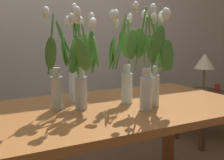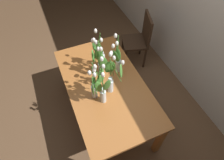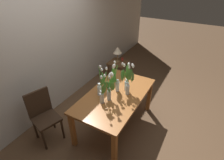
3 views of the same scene
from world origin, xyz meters
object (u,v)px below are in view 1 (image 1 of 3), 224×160
at_px(tulip_vase_0, 79,66).
at_px(tulip_vase_5, 146,66).
at_px(table_lamp, 205,62).
at_px(side_table, 203,102).
at_px(tulip_vase_1, 82,70).
at_px(tulip_vase_3, 61,73).
at_px(tulip_vase_2, 122,65).
at_px(tulip_vase_4, 157,69).
at_px(pillar_candle, 217,88).
at_px(dining_table, 113,121).

distance_m(tulip_vase_0, tulip_vase_5, 0.43).
bearing_deg(tulip_vase_5, table_lamp, 33.35).
xyz_separation_m(tulip_vase_5, side_table, (1.35, 0.88, -0.54)).
xyz_separation_m(tulip_vase_1, tulip_vase_3, (-0.11, 0.04, -0.02)).
relative_size(tulip_vase_2, tulip_vase_5, 0.94).
xyz_separation_m(tulip_vase_3, tulip_vase_4, (0.50, -0.18, 0.02)).
bearing_deg(pillar_candle, side_table, 155.69).
xyz_separation_m(tulip_vase_0, tulip_vase_2, (0.21, -0.16, 0.01)).
bearing_deg(tulip_vase_0, tulip_vase_3, -136.46).
distance_m(tulip_vase_1, pillar_candle, 1.95).
relative_size(tulip_vase_1, tulip_vase_4, 0.96).
bearing_deg(dining_table, tulip_vase_0, 121.51).
xyz_separation_m(tulip_vase_0, side_table, (1.61, 0.53, -0.52)).
distance_m(side_table, table_lamp, 0.42).
xyz_separation_m(tulip_vase_4, pillar_candle, (1.41, 0.81, -0.37)).
xyz_separation_m(tulip_vase_4, side_table, (1.28, 0.87, -0.53)).
distance_m(tulip_vase_5, pillar_candle, 1.74).
bearing_deg(table_lamp, tulip_vase_1, -156.05).
bearing_deg(tulip_vase_5, tulip_vase_3, 155.37).
height_order(tulip_vase_1, pillar_candle, tulip_vase_1).
height_order(tulip_vase_0, tulip_vase_3, tulip_vase_0).
bearing_deg(tulip_vase_1, tulip_vase_4, -20.09).
bearing_deg(table_lamp, tulip_vase_5, -146.65).
height_order(tulip_vase_2, tulip_vase_5, tulip_vase_5).
xyz_separation_m(tulip_vase_0, pillar_candle, (1.74, 0.47, -0.37)).
distance_m(tulip_vase_3, tulip_vase_5, 0.46).
xyz_separation_m(tulip_vase_0, table_lamp, (1.62, 0.55, -0.10)).
xyz_separation_m(tulip_vase_2, tulip_vase_3, (-0.37, 0.01, -0.03)).
height_order(tulip_vase_5, table_lamp, tulip_vase_5).
distance_m(tulip_vase_2, tulip_vase_3, 0.38).
distance_m(dining_table, tulip_vase_2, 0.33).
relative_size(tulip_vase_0, side_table, 1.06).
bearing_deg(side_table, tulip_vase_5, -146.96).
bearing_deg(tulip_vase_4, tulip_vase_3, 160.19).
height_order(tulip_vase_4, pillar_candle, tulip_vase_4).
relative_size(tulip_vase_1, table_lamp, 1.38).
relative_size(tulip_vase_1, tulip_vase_5, 0.94).
bearing_deg(pillar_candle, tulip_vase_1, -159.67).
relative_size(dining_table, pillar_candle, 21.33).
bearing_deg(dining_table, tulip_vase_2, 28.96).
bearing_deg(side_table, dining_table, -153.48).
relative_size(dining_table, side_table, 2.91).
xyz_separation_m(dining_table, table_lamp, (1.50, 0.76, 0.21)).
xyz_separation_m(tulip_vase_0, tulip_vase_3, (-0.16, -0.16, -0.01)).
xyz_separation_m(tulip_vase_5, pillar_candle, (1.49, 0.82, -0.39)).
height_order(dining_table, tulip_vase_2, tulip_vase_2).
bearing_deg(tulip_vase_1, tulip_vase_2, 6.87).
relative_size(dining_table, tulip_vase_0, 2.73).
height_order(tulip_vase_0, tulip_vase_4, tulip_vase_0).
distance_m(tulip_vase_3, tulip_vase_4, 0.53).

